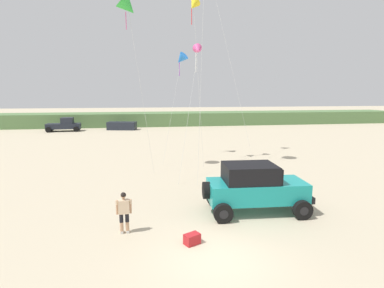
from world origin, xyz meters
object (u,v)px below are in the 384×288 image
at_px(cooler_box, 192,239).
at_px(distant_pickup, 64,125).
at_px(kite_pink_ribbon, 198,50).
at_px(kite_red_delta, 128,7).
at_px(distant_sedan, 122,126).
at_px(kite_green_box, 194,6).
at_px(person_watching, 124,210).
at_px(kite_orange_streamer, 181,59).
at_px(jeep, 255,187).

bearing_deg(cooler_box, distant_pickup, 82.63).
distance_m(kite_pink_ribbon, kite_red_delta, 5.87).
distance_m(cooler_box, distant_sedan, 36.44).
relative_size(cooler_box, kite_green_box, 0.05).
xyz_separation_m(person_watching, kite_green_box, (4.64, 11.69, 10.81)).
distance_m(distant_pickup, kite_red_delta, 28.62).
bearing_deg(kite_orange_streamer, kite_pink_ribbon, -69.90).
relative_size(person_watching, kite_orange_streamer, 0.19).
bearing_deg(cooler_box, kite_red_delta, 75.22).
xyz_separation_m(jeep, person_watching, (-5.79, -1.26, -0.26)).
bearing_deg(distant_sedan, jeep, -63.80).
bearing_deg(kite_pink_ribbon, cooler_box, -100.86).
bearing_deg(person_watching, cooler_box, -26.99).
height_order(cooler_box, kite_orange_streamer, kite_orange_streamer).
bearing_deg(distant_pickup, jeep, -63.57).
relative_size(cooler_box, distant_pickup, 0.12).
bearing_deg(distant_sedan, kite_red_delta, -71.97).
distance_m(distant_pickup, distant_sedan, 8.09).
distance_m(cooler_box, distant_pickup, 37.84).
height_order(jeep, kite_green_box, kite_green_box).
distance_m(distant_sedan, kite_red_delta, 27.38).
bearing_deg(kite_green_box, distant_pickup, 124.07).
bearing_deg(cooler_box, jeep, 9.66).
bearing_deg(kite_pink_ribbon, distant_sedan, 108.05).
height_order(distant_pickup, kite_orange_streamer, kite_orange_streamer).
bearing_deg(jeep, cooler_box, -142.74).
relative_size(jeep, distant_sedan, 1.17).
xyz_separation_m(distant_pickup, distant_sedan, (8.06, 0.59, -0.34)).
relative_size(cooler_box, kite_red_delta, 0.05).
relative_size(distant_pickup, kite_pink_ribbon, 0.51).
bearing_deg(kite_pink_ribbon, kite_green_box, -168.56).
height_order(distant_sedan, kite_orange_streamer, kite_orange_streamer).
bearing_deg(distant_pickup, cooler_box, -69.77).
bearing_deg(distant_pickup, kite_red_delta, -66.71).
relative_size(distant_pickup, kite_green_box, 0.38).
height_order(jeep, person_watching, jeep).
distance_m(kite_red_delta, kite_orange_streamer, 6.79).
xyz_separation_m(cooler_box, kite_pink_ribbon, (2.50, 13.02, 8.45)).
xyz_separation_m(kite_pink_ribbon, kite_red_delta, (-4.97, -2.16, 2.26)).
bearing_deg(cooler_box, kite_green_box, 52.91).
bearing_deg(kite_red_delta, cooler_box, -77.18).
distance_m(kite_pink_ribbon, kite_green_box, 3.12).
bearing_deg(kite_red_delta, jeep, -55.24).
bearing_deg(kite_pink_ribbon, kite_red_delta, -156.45).
distance_m(kite_green_box, kite_red_delta, 5.16).
xyz_separation_m(cooler_box, distant_sedan, (-5.02, 36.09, 0.41)).
bearing_deg(kite_red_delta, kite_pink_ribbon, 23.55).
bearing_deg(kite_orange_streamer, distant_sedan, 107.78).
relative_size(distant_sedan, kite_orange_streamer, 0.48).
bearing_deg(distant_sedan, person_watching, -73.56).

